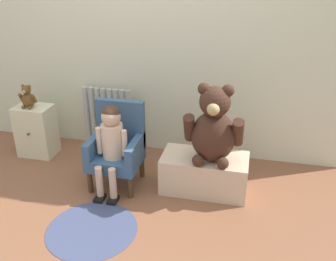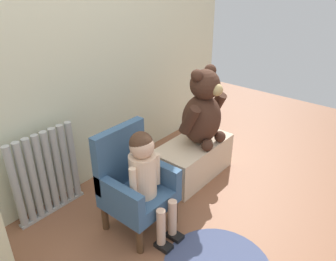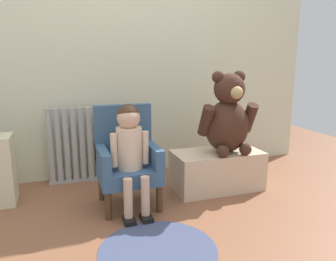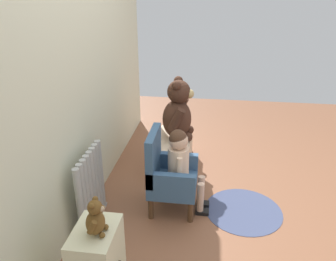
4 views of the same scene
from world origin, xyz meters
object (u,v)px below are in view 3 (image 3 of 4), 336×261
(child_figure, at_px, (130,143))
(large_teddy_bear, at_px, (228,117))
(radiator, at_px, (79,145))
(child_armchair, at_px, (127,159))
(floor_rug, at_px, (158,250))
(low_bench, at_px, (217,170))

(child_figure, distance_m, large_teddy_bear, 0.79)
(radiator, bearing_deg, child_figure, -66.16)
(child_armchair, relative_size, child_figure, 0.96)
(radiator, relative_size, floor_rug, 0.97)
(child_armchair, bearing_deg, child_figure, -90.00)
(child_armchair, xyz_separation_m, floor_rug, (0.03, -0.64, -0.32))
(low_bench, bearing_deg, floor_rug, -135.46)
(child_figure, xyz_separation_m, large_teddy_bear, (0.78, 0.11, 0.11))
(low_bench, height_order, large_teddy_bear, large_teddy_bear)
(radiator, xyz_separation_m, low_bench, (1.01, -0.51, -0.16))
(radiator, xyz_separation_m, floor_rug, (0.32, -1.19, -0.30))
(child_armchair, distance_m, low_bench, 0.74)
(low_bench, bearing_deg, child_armchair, -176.86)
(floor_rug, bearing_deg, radiator, 104.95)
(child_figure, bearing_deg, child_armchair, 90.00)
(low_bench, xyz_separation_m, floor_rug, (-0.69, -0.68, -0.15))
(large_teddy_bear, relative_size, floor_rug, 0.97)
(low_bench, distance_m, large_teddy_bear, 0.43)
(low_bench, height_order, floor_rug, low_bench)
(child_armchair, xyz_separation_m, large_teddy_bear, (0.78, 0.00, 0.25))
(child_figure, xyz_separation_m, low_bench, (0.72, 0.15, -0.32))
(child_figure, height_order, low_bench, child_figure)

